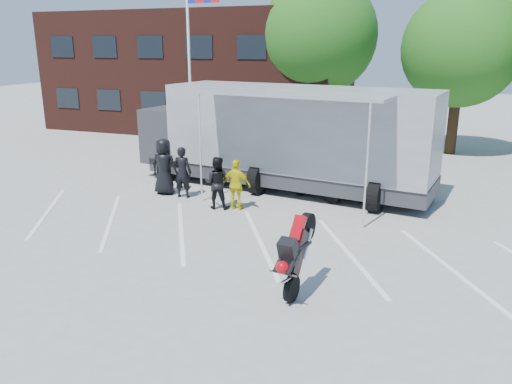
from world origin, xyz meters
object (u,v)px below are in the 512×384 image
Objects in this scene: transporter_truck at (284,188)px; stunt_bike_rider at (303,288)px; spectator_hivis at (236,185)px; flagpole at (194,46)px; tree_mid at (461,49)px; spectator_leather_b at (182,172)px; spectator_leather_c at (217,183)px; tree_left at (319,36)px; parked_motorcycle at (316,199)px; spectator_leather_a at (164,167)px.

stunt_bike_rider is at bearing -61.99° from transporter_truck.
spectator_hivis is at bearing 134.45° from stunt_bike_rider.
spectator_hivis is at bearing -54.31° from flagpole.
tree_mid reaches higher than spectator_hivis.
spectator_leather_b is 2.34m from spectator_hivis.
transporter_truck is 6.83× the size of spectator_leather_c.
tree_mid reaches higher than spectator_leather_b.
tree_left reaches higher than flagpole.
spectator_leather_b is at bearing 130.72° from parked_motorcycle.
spectator_leather_c reaches higher than spectator_hivis.
spectator_leather_a is (-9.50, -10.94, -3.95)m from tree_mid.
flagpole reaches higher than stunt_bike_rider.
tree_left is at bearing 110.37° from stunt_bike_rider.
stunt_bike_rider is at bearing -76.90° from tree_left.
tree_left is at bearing 171.87° from tree_mid.
flagpole is at bearing 153.32° from transporter_truck.
flagpole is at bearing -68.94° from spectator_leather_c.
tree_mid is at bearing -131.48° from spectator_leather_c.
spectator_leather_b is at bearing -128.11° from tree_mid.
stunt_bike_rider is (4.01, -17.24, -5.57)m from tree_left.
parked_motorcycle is at bearing 108.80° from stunt_bike_rider.
spectator_leather_a is 1.21× the size of spectator_hivis.
parked_motorcycle is 3.00m from spectator_hivis.
tree_mid is 4.51× the size of spectator_leather_c.
transporter_truck reaches higher than parked_motorcycle.
spectator_leather_c is at bearing 149.29° from spectator_leather_b.
stunt_bike_rider is 7.74m from spectator_leather_b.
spectator_leather_a is at bearing 148.13° from stunt_bike_rider.
flagpole is at bearing 133.57° from stunt_bike_rider.
spectator_hivis reaches higher than parked_motorcycle.
spectator_leather_a is at bearing -12.28° from spectator_hivis.
spectator_leather_c is (4.16, -6.78, -4.20)m from flagpole.
stunt_bike_rider is 1.12× the size of spectator_leather_c.
tree_mid is at bearing -8.13° from tree_left.
tree_left is 5.08× the size of spectator_leather_c.
flagpole is 1.04× the size of tree_mid.
spectator_hivis is (3.07, -0.76, -0.17)m from spectator_leather_a.
spectator_hivis is (-2.12, -1.97, 0.82)m from parked_motorcycle.
spectator_leather_b is at bearing -13.20° from spectator_hivis.
spectator_hivis is at bearing -118.83° from tree_mid.
tree_left is 4.55× the size of stunt_bike_rider.
spectator_leather_c is at bearing -58.46° from flagpole.
transporter_truck is 6.12× the size of stunt_bike_rider.
spectator_hivis is (0.65, 0.09, -0.03)m from spectator_leather_c.
tree_mid is at bearing 64.42° from transporter_truck.
transporter_truck is 1.73m from parked_motorcycle.
spectator_leather_b is (-2.95, -2.33, 0.89)m from transporter_truck.
spectator_hivis is at bearing 177.47° from spectator_leather_c.
spectator_leather_b is at bearing -67.36° from flagpole.
spectator_hivis reaches higher than stunt_bike_rider.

